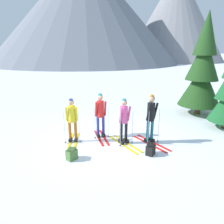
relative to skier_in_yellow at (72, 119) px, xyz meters
The scene contains 9 objects.
ground_plane 1.72m from the skier_in_yellow, 10.54° to the left, with size 400.00×400.00×0.00m, color white.
skier_in_yellow is the anchor object (origin of this frame).
skier_in_red 1.14m from the skier_in_yellow, 27.86° to the left, with size 0.80×1.58×1.80m.
skier_in_pink 1.93m from the skier_in_yellow, ahead, with size 1.28×1.62×1.74m.
skier_in_black 2.92m from the skier_in_yellow, ahead, with size 1.31×1.56×1.87m.
pine_tree_near 7.29m from the skier_in_yellow, 33.38° to the left, with size 2.18×2.18×5.27m.
backpack_on_snow_front 3.05m from the skier_in_yellow, 16.84° to the right, with size 0.36×0.40×0.38m.
backpack_on_snow_beside 1.54m from the skier_in_yellow, 78.31° to the right, with size 0.39×0.40×0.38m.
mountain_ridge_distant 53.68m from the skier_in_yellow, 92.24° to the left, with size 63.34×47.83×26.32m.
Camera 1 is at (0.47, -7.40, 3.38)m, focal length 32.98 mm.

